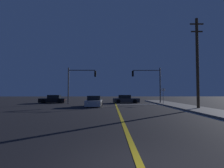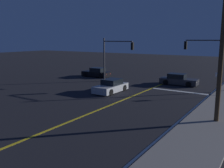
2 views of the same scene
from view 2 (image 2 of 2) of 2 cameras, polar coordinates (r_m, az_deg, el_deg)
name	(u,v)px [view 2 (image 2 of 2)]	position (r m, az deg, el deg)	size (l,w,h in m)	color
sidewalk_right	(201,134)	(15.44, 19.92, -10.72)	(3.20, 45.31, 0.15)	gray
lane_line_center	(92,113)	(18.74, -4.70, -6.58)	(0.20, 42.79, 0.01)	gold
lane_line_edge_right	(170,129)	(15.93, 13.33, -9.96)	(0.16, 42.79, 0.01)	white
stop_bar	(180,91)	(26.97, 15.48, -1.66)	(6.39, 0.50, 0.01)	white
car_parked_curb_black	(97,73)	(35.99, -3.56, 2.59)	(4.27, 1.92, 1.34)	black
car_distant_tail_silver	(111,86)	(25.66, -0.23, -0.57)	(1.95, 4.26, 1.34)	#B2B5BA
car_following_oncoming_charcoal	(178,80)	(30.75, 15.07, 0.91)	(4.44, 2.00, 1.34)	#2D2D33
traffic_signal_near_right	(211,54)	(28.12, 21.84, 6.36)	(4.61, 0.28, 5.70)	#38383D
traffic_signal_far_left	(115,53)	(31.01, 0.59, 7.20)	(4.32, 0.28, 5.55)	#38383D
utility_pole_right	(222,48)	(17.02, 24.02, 7.65)	(1.40, 0.30, 9.51)	#42301E
street_sign_corner	(218,80)	(25.37, 23.27, 0.80)	(0.56, 0.06, 2.39)	slate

